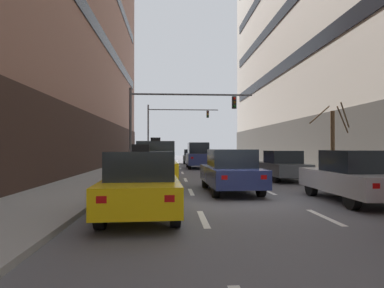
% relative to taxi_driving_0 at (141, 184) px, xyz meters
% --- Properties ---
extents(ground_plane, '(120.00, 120.00, 0.00)m').
position_rel_taxi_driving_0_xyz_m(ground_plane, '(3.15, 2.55, -0.83)').
color(ground_plane, '#515156').
extents(sidewalk_left, '(3.33, 80.00, 0.14)m').
position_rel_taxi_driving_0_xyz_m(sidewalk_left, '(-3.21, 2.55, -0.76)').
color(sidewalk_left, gray).
rests_on(sidewalk_left, ground).
extents(lane_stripe_l1_s3, '(0.16, 2.00, 0.01)m').
position_rel_taxi_driving_0_xyz_m(lane_stripe_l1_s3, '(1.59, -0.45, -0.83)').
color(lane_stripe_l1_s3, silver).
rests_on(lane_stripe_l1_s3, ground).
extents(lane_stripe_l1_s4, '(0.16, 2.00, 0.01)m').
position_rel_taxi_driving_0_xyz_m(lane_stripe_l1_s4, '(1.59, 4.55, -0.83)').
color(lane_stripe_l1_s4, silver).
rests_on(lane_stripe_l1_s4, ground).
extents(lane_stripe_l1_s5, '(0.16, 2.00, 0.01)m').
position_rel_taxi_driving_0_xyz_m(lane_stripe_l1_s5, '(1.59, 9.55, -0.83)').
color(lane_stripe_l1_s5, silver).
rests_on(lane_stripe_l1_s5, ground).
extents(lane_stripe_l1_s6, '(0.16, 2.00, 0.01)m').
position_rel_taxi_driving_0_xyz_m(lane_stripe_l1_s6, '(1.59, 14.55, -0.83)').
color(lane_stripe_l1_s6, silver).
rests_on(lane_stripe_l1_s6, ground).
extents(lane_stripe_l1_s7, '(0.16, 2.00, 0.01)m').
position_rel_taxi_driving_0_xyz_m(lane_stripe_l1_s7, '(1.59, 19.55, -0.83)').
color(lane_stripe_l1_s7, silver).
rests_on(lane_stripe_l1_s7, ground).
extents(lane_stripe_l1_s8, '(0.16, 2.00, 0.01)m').
position_rel_taxi_driving_0_xyz_m(lane_stripe_l1_s8, '(1.59, 24.55, -0.83)').
color(lane_stripe_l1_s8, silver).
rests_on(lane_stripe_l1_s8, ground).
extents(lane_stripe_l1_s9, '(0.16, 2.00, 0.01)m').
position_rel_taxi_driving_0_xyz_m(lane_stripe_l1_s9, '(1.59, 29.55, -0.83)').
color(lane_stripe_l1_s9, silver).
rests_on(lane_stripe_l1_s9, ground).
extents(lane_stripe_l1_s10, '(0.16, 2.00, 0.01)m').
position_rel_taxi_driving_0_xyz_m(lane_stripe_l1_s10, '(1.59, 34.55, -0.83)').
color(lane_stripe_l1_s10, silver).
rests_on(lane_stripe_l1_s10, ground).
extents(lane_stripe_l2_s3, '(0.16, 2.00, 0.01)m').
position_rel_taxi_driving_0_xyz_m(lane_stripe_l2_s3, '(4.71, -0.45, -0.83)').
color(lane_stripe_l2_s3, silver).
rests_on(lane_stripe_l2_s3, ground).
extents(lane_stripe_l2_s4, '(0.16, 2.00, 0.01)m').
position_rel_taxi_driving_0_xyz_m(lane_stripe_l2_s4, '(4.71, 4.55, -0.83)').
color(lane_stripe_l2_s4, silver).
rests_on(lane_stripe_l2_s4, ground).
extents(lane_stripe_l2_s5, '(0.16, 2.00, 0.01)m').
position_rel_taxi_driving_0_xyz_m(lane_stripe_l2_s5, '(4.71, 9.55, -0.83)').
color(lane_stripe_l2_s5, silver).
rests_on(lane_stripe_l2_s5, ground).
extents(lane_stripe_l2_s6, '(0.16, 2.00, 0.01)m').
position_rel_taxi_driving_0_xyz_m(lane_stripe_l2_s6, '(4.71, 14.55, -0.83)').
color(lane_stripe_l2_s6, silver).
rests_on(lane_stripe_l2_s6, ground).
extents(lane_stripe_l2_s7, '(0.16, 2.00, 0.01)m').
position_rel_taxi_driving_0_xyz_m(lane_stripe_l2_s7, '(4.71, 19.55, -0.83)').
color(lane_stripe_l2_s7, silver).
rests_on(lane_stripe_l2_s7, ground).
extents(lane_stripe_l2_s8, '(0.16, 2.00, 0.01)m').
position_rel_taxi_driving_0_xyz_m(lane_stripe_l2_s8, '(4.71, 24.55, -0.83)').
color(lane_stripe_l2_s8, silver).
rests_on(lane_stripe_l2_s8, ground).
extents(lane_stripe_l2_s9, '(0.16, 2.00, 0.01)m').
position_rel_taxi_driving_0_xyz_m(lane_stripe_l2_s9, '(4.71, 29.55, -0.83)').
color(lane_stripe_l2_s9, silver).
rests_on(lane_stripe_l2_s9, ground).
extents(lane_stripe_l2_s10, '(0.16, 2.00, 0.01)m').
position_rel_taxi_driving_0_xyz_m(lane_stripe_l2_s10, '(4.71, 34.55, -0.83)').
color(lane_stripe_l2_s10, silver).
rests_on(lane_stripe_l2_s10, ground).
extents(taxi_driving_0, '(2.08, 4.57, 1.87)m').
position_rel_taxi_driving_0_xyz_m(taxi_driving_0, '(0.00, 0.00, 0.00)').
color(taxi_driving_0, black).
rests_on(taxi_driving_0, ground).
extents(car_driving_1, '(2.03, 4.61, 1.71)m').
position_rel_taxi_driving_0_xyz_m(car_driving_1, '(3.16, 4.39, 0.01)').
color(car_driving_1, black).
rests_on(car_driving_1, ground).
extents(taxi_driving_2, '(2.01, 4.48, 1.83)m').
position_rel_taxi_driving_0_xyz_m(taxi_driving_2, '(-0.10, 26.51, -0.02)').
color(taxi_driving_2, black).
rests_on(taxi_driving_2, ground).
extents(car_driving_3, '(1.86, 4.22, 1.57)m').
position_rel_taxi_driving_0_xyz_m(car_driving_3, '(3.00, 27.94, -0.06)').
color(car_driving_3, black).
rests_on(car_driving_3, ground).
extents(taxi_driving_4, '(1.81, 4.25, 1.76)m').
position_rel_taxi_driving_0_xyz_m(taxi_driving_4, '(0.02, 11.02, -0.05)').
color(taxi_driving_4, black).
rests_on(taxi_driving_4, ground).
extents(taxi_driving_5, '(1.94, 4.30, 2.22)m').
position_rel_taxi_driving_0_xyz_m(taxi_driving_5, '(0.11, 5.82, 0.19)').
color(taxi_driving_5, black).
rests_on(taxi_driving_5, ground).
extents(car_driving_6, '(1.92, 4.54, 2.19)m').
position_rel_taxi_driving_0_xyz_m(car_driving_6, '(3.10, 19.48, 0.26)').
color(car_driving_6, black).
rests_on(car_driving_6, ground).
extents(car_parked_1, '(1.89, 4.52, 1.69)m').
position_rel_taxi_driving_0_xyz_m(car_parked_1, '(6.79, 1.80, 0.00)').
color(car_parked_1, black).
rests_on(car_parked_1, ground).
extents(car_parked_2, '(1.89, 4.33, 1.61)m').
position_rel_taxi_driving_0_xyz_m(car_parked_2, '(6.79, 8.90, -0.04)').
color(car_parked_2, black).
rests_on(car_parked_2, ground).
extents(traffic_signal_0, '(8.38, 0.35, 5.66)m').
position_rel_taxi_driving_0_xyz_m(traffic_signal_0, '(0.72, 13.70, 3.27)').
color(traffic_signal_0, '#4C4C51').
rests_on(traffic_signal_0, sidewalk_left).
extents(traffic_signal_1, '(8.52, 0.35, 6.75)m').
position_rel_taxi_driving_0_xyz_m(traffic_signal_1, '(0.54, 31.11, 3.91)').
color(traffic_signal_1, '#4C4C51').
rests_on(traffic_signal_1, sidewalk_left).
extents(street_tree_0, '(2.01, 2.02, 3.96)m').
position_rel_taxi_driving_0_xyz_m(street_tree_0, '(9.18, 7.97, 1.28)').
color(street_tree_0, '#4C3823').
rests_on(street_tree_0, sidewalk_right).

